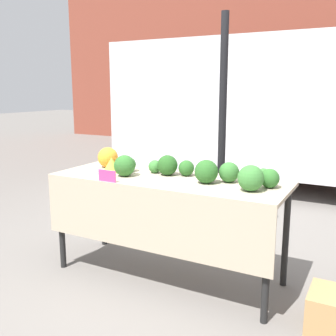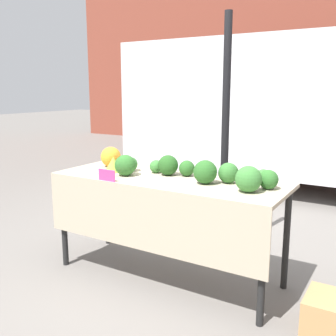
{
  "view_description": "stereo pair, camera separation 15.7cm",
  "coord_description": "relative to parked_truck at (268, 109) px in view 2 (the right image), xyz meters",
  "views": [
    {
      "loc": [
        1.46,
        -2.71,
        1.54
      ],
      "look_at": [
        0.0,
        0.0,
        0.93
      ],
      "focal_mm": 42.0,
      "sensor_mm": 36.0,
      "label": 1
    },
    {
      "loc": [
        1.59,
        -2.63,
        1.54
      ],
      "look_at": [
        0.0,
        0.0,
        0.93
      ],
      "focal_mm": 42.0,
      "sensor_mm": 36.0,
      "label": 2
    }
  ],
  "objects": [
    {
      "name": "ground_plane",
      "position": [
        0.33,
        -3.66,
        -1.22
      ],
      "size": [
        40.0,
        40.0,
        0.0
      ],
      "primitive_type": "plane",
      "color": "slate"
    },
    {
      "name": "tent_pole",
      "position": [
        0.53,
        -2.97,
        -0.12
      ],
      "size": [
        0.07,
        0.07,
        2.21
      ],
      "color": "black",
      "rests_on": "ground_plane"
    },
    {
      "name": "parked_truck",
      "position": [
        0.0,
        0.0,
        0.0
      ],
      "size": [
        4.71,
        1.95,
        2.29
      ],
      "color": "silver",
      "rests_on": "ground_plane"
    },
    {
      "name": "market_table",
      "position": [
        0.33,
        -3.72,
        -0.5
      ],
      "size": [
        1.9,
        0.71,
        0.85
      ],
      "color": "tan",
      "rests_on": "ground_plane"
    },
    {
      "name": "orange_cauliflower",
      "position": [
        -0.35,
        -3.53,
        -0.29
      ],
      "size": [
        0.18,
        0.18,
        0.18
      ],
      "color": "orange",
      "rests_on": "market_table"
    },
    {
      "name": "romanesco_head",
      "position": [
        -0.2,
        -3.69,
        -0.32
      ],
      "size": [
        0.16,
        0.16,
        0.13
      ],
      "color": "#93B238",
      "rests_on": "market_table"
    },
    {
      "name": "broccoli_head_0",
      "position": [
        1.13,
        -3.6,
        -0.31
      ],
      "size": [
        0.14,
        0.14,
        0.14
      ],
      "color": "#2D6628",
      "rests_on": "market_table"
    },
    {
      "name": "broccoli_head_1",
      "position": [
        0.15,
        -3.55,
        -0.32
      ],
      "size": [
        0.11,
        0.11,
        0.11
      ],
      "color": "#387533",
      "rests_on": "market_table"
    },
    {
      "name": "broccoli_head_2",
      "position": [
        1.05,
        -3.46,
        -0.32
      ],
      "size": [
        0.11,
        0.11,
        0.11
      ],
      "color": "#387533",
      "rests_on": "market_table"
    },
    {
      "name": "broccoli_head_3",
      "position": [
        0.81,
        -3.57,
        -0.3
      ],
      "size": [
        0.16,
        0.16,
        0.16
      ],
      "color": "#336B2D",
      "rests_on": "market_table"
    },
    {
      "name": "broccoli_head_4",
      "position": [
        1.03,
        -3.75,
        -0.29
      ],
      "size": [
        0.18,
        0.18,
        0.18
      ],
      "color": "#387533",
      "rests_on": "market_table"
    },
    {
      "name": "broccoli_head_5",
      "position": [
        0.43,
        -3.52,
        -0.31
      ],
      "size": [
        0.13,
        0.13,
        0.13
      ],
      "color": "#285B23",
      "rests_on": "market_table"
    },
    {
      "name": "broccoli_head_6",
      "position": [
        -0.01,
        -3.77,
        -0.29
      ],
      "size": [
        0.17,
        0.17,
        0.17
      ],
      "color": "#2D6628",
      "rests_on": "market_table"
    },
    {
      "name": "broccoli_head_7",
      "position": [
        0.28,
        -3.57,
        -0.29
      ],
      "size": [
        0.17,
        0.17,
        0.17
      ],
      "color": "#23511E",
      "rests_on": "market_table"
    },
    {
      "name": "broccoli_head_8",
      "position": [
        -0.08,
        -3.6,
        -0.32
      ],
      "size": [
        0.12,
        0.12,
        0.12
      ],
      "color": "#336B2D",
      "rests_on": "market_table"
    },
    {
      "name": "broccoli_head_9",
      "position": [
        0.67,
        -3.68,
        -0.29
      ],
      "size": [
        0.18,
        0.18,
        0.18
      ],
      "color": "#285B23",
      "rests_on": "market_table"
    },
    {
      "name": "price_sign",
      "position": [
        -0.02,
        -4.0,
        -0.33
      ],
      "size": [
        0.16,
        0.01,
        0.09
      ],
      "color": "#E53D84",
      "rests_on": "market_table"
    }
  ]
}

